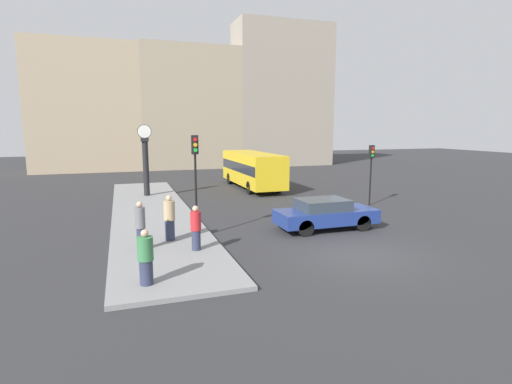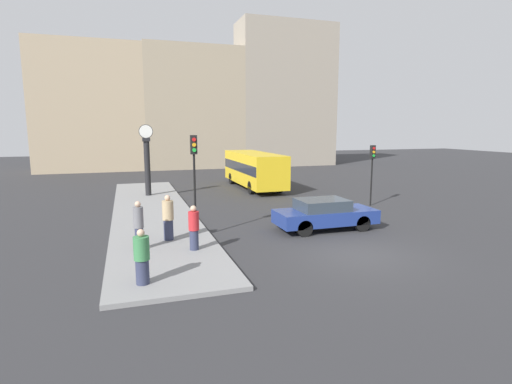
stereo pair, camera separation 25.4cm
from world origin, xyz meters
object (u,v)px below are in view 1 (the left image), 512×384
object	(u,v)px
traffic_light_near	(195,164)
pedestrian_grey_jacket	(140,226)
pedestrian_red_top	(196,228)
pedestrian_tan_coat	(169,218)
sedan_car	(325,214)
traffic_light_far	(371,162)
pedestrian_green_hoodie	(146,258)
bus_distant	(252,168)
street_clock	(146,162)

from	to	relation	value
traffic_light_near	pedestrian_grey_jacket	world-z (taller)	traffic_light_near
pedestrian_red_top	pedestrian_tan_coat	distance (m)	1.76
sedan_car	traffic_light_far	xyz separation A→B (m)	(5.19, 4.17, 1.81)
sedan_car	pedestrian_green_hoodie	bearing A→B (deg)	-151.14
pedestrian_tan_coat	traffic_light_near	bearing A→B (deg)	22.97
traffic_light_far	pedestrian_green_hoodie	world-z (taller)	traffic_light_far
bus_distant	pedestrian_red_top	bearing A→B (deg)	-115.38
street_clock	pedestrian_red_top	distance (m)	12.85
traffic_light_near	pedestrian_tan_coat	world-z (taller)	traffic_light_near
traffic_light_far	pedestrian_red_top	world-z (taller)	traffic_light_far
bus_distant	pedestrian_green_hoodie	xyz separation A→B (m)	(-8.81, -17.31, -0.60)
bus_distant	pedestrian_green_hoodie	distance (m)	19.43
bus_distant	pedestrian_red_top	size ratio (longest dim) A/B	5.28
sedan_car	street_clock	bearing A→B (deg)	122.31
sedan_car	traffic_light_far	size ratio (longest dim) A/B	1.28
sedan_car	street_clock	distance (m)	13.21
street_clock	pedestrian_red_top	world-z (taller)	street_clock
traffic_light_near	traffic_light_far	world-z (taller)	traffic_light_near
bus_distant	pedestrian_red_top	distance (m)	16.13
traffic_light_far	street_clock	size ratio (longest dim) A/B	0.77
traffic_light_far	street_clock	distance (m)	14.02
traffic_light_far	sedan_car	bearing A→B (deg)	-141.22
pedestrian_tan_coat	pedestrian_green_hoodie	size ratio (longest dim) A/B	1.12
pedestrian_red_top	pedestrian_green_hoodie	world-z (taller)	pedestrian_red_top
sedan_car	pedestrian_grey_jacket	world-z (taller)	pedestrian_grey_jacket
pedestrian_red_top	traffic_light_near	bearing A→B (deg)	79.06
traffic_light_near	sedan_car	bearing A→B (deg)	-4.25
bus_distant	pedestrian_tan_coat	world-z (taller)	bus_distant
sedan_car	pedestrian_green_hoodie	xyz separation A→B (m)	(-7.99, -4.41, 0.20)
sedan_car	pedestrian_tan_coat	xyz separation A→B (m)	(-6.84, -0.06, 0.31)
traffic_light_far	pedestrian_grey_jacket	xyz separation A→B (m)	(-13.16, -5.20, -1.49)
sedan_car	traffic_light_near	xyz separation A→B (m)	(-5.69, 0.42, 2.33)
street_clock	pedestrian_red_top	size ratio (longest dim) A/B	2.81
traffic_light_near	pedestrian_grey_jacket	size ratio (longest dim) A/B	2.29
street_clock	pedestrian_green_hoodie	bearing A→B (deg)	-93.64
pedestrian_grey_jacket	pedestrian_green_hoodie	world-z (taller)	pedestrian_grey_jacket
pedestrian_green_hoodie	bus_distant	bearing A→B (deg)	63.02
traffic_light_far	street_clock	world-z (taller)	street_clock
traffic_light_near	pedestrian_tan_coat	bearing A→B (deg)	-157.03
bus_distant	street_clock	bearing A→B (deg)	-166.95
pedestrian_green_hoodie	pedestrian_red_top	bearing A→B (deg)	55.29
street_clock	pedestrian_red_top	xyz separation A→B (m)	(0.92, -12.75, -1.38)
pedestrian_green_hoodie	traffic_light_near	bearing A→B (deg)	64.49
bus_distant	pedestrian_tan_coat	xyz separation A→B (m)	(-7.65, -12.96, -0.50)
traffic_light_near	street_clock	distance (m)	10.77
street_clock	pedestrian_green_hoodie	xyz separation A→B (m)	(-0.98, -15.49, -1.41)
street_clock	pedestrian_tan_coat	distance (m)	11.23
traffic_light_near	traffic_light_far	distance (m)	11.52
pedestrian_grey_jacket	sedan_car	bearing A→B (deg)	7.35
traffic_light_near	pedestrian_green_hoodie	size ratio (longest dim) A/B	2.56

